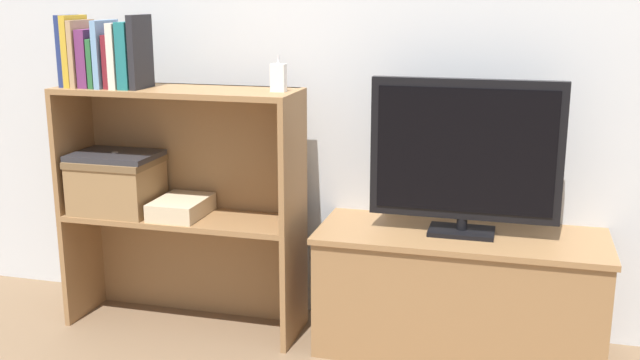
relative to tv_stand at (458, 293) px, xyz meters
The scene contains 20 objects.
ground_plane 0.56m from the tv_stand, 159.02° to the right, with size 16.00×16.00×0.00m, color brown.
wall_back 1.12m from the tv_stand, 155.52° to the left, with size 10.00×0.05×2.40m.
tv_stand is the anchor object (origin of this frame).
tv 0.49m from the tv_stand, 90.00° to the right, with size 0.63×0.14×0.53m.
bookshelf_lower_tier 1.01m from the tv_stand, behind, with size 0.88×0.28×0.43m.
bookshelf_upper_tier 1.13m from the tv_stand, behind, with size 0.88×0.28×0.47m.
book_navy 1.63m from the tv_stand, behind, with size 0.02×0.13×0.25m.
book_mustard 1.61m from the tv_stand, behind, with size 0.02×0.14×0.25m.
book_tan 1.58m from the tv_stand, behind, with size 0.02×0.15×0.24m.
book_plum 1.54m from the tv_stand, behind, with size 0.04×0.14×0.20m.
book_forest 1.50m from the tv_stand, behind, with size 0.02×0.15×0.17m.
book_skyblue 1.50m from the tv_stand, behind, with size 0.02×0.16×0.24m.
book_maroon 1.46m from the tv_stand, behind, with size 0.02×0.13×0.19m.
book_ivory 1.45m from the tv_stand, behind, with size 0.03×0.16×0.23m.
book_teal 1.41m from the tv_stand, behind, with size 0.04×0.15×0.23m.
book_charcoal 1.39m from the tv_stand, behind, with size 0.02×0.14×0.25m.
baby_monitor 0.97m from the tv_stand, behind, with size 0.05×0.04×0.12m.
storage_basket_left 1.31m from the tv_stand, behind, with size 0.30×0.25×0.20m.
laptop 1.34m from the tv_stand, behind, with size 0.31×0.23×0.02m.
magazine_stack 1.04m from the tv_stand, behind, with size 0.18×0.24×0.06m.
Camera 1 is at (0.65, -2.28, 1.22)m, focal length 42.00 mm.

